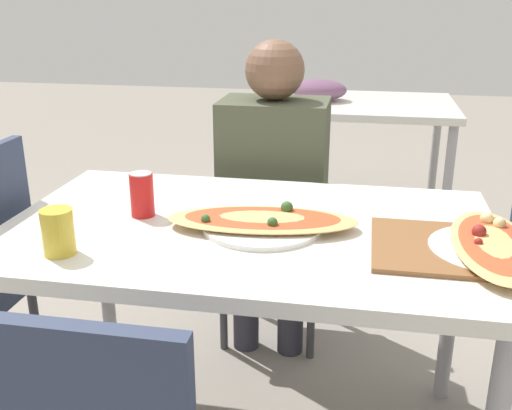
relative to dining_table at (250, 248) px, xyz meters
name	(u,v)px	position (x,y,z in m)	size (l,w,h in m)	color
dining_table	(250,248)	(0.00, 0.00, 0.00)	(1.33, 0.82, 0.74)	silver
chair_far_seated	(277,207)	(-0.03, 0.74, -0.14)	(0.40, 0.40, 0.92)	#2D3851
person_seated	(273,171)	(-0.03, 0.63, 0.04)	(0.39, 0.29, 1.18)	#2D2D38
pizza_main	(262,221)	(0.04, -0.02, 0.09)	(0.53, 0.32, 0.06)	white
soda_can	(142,195)	(-0.31, 0.01, 0.13)	(0.07, 0.07, 0.12)	red
drink_glass	(58,232)	(-0.41, -0.27, 0.13)	(0.08, 0.08, 0.11)	gold
serving_tray	(454,248)	(0.53, -0.08, 0.08)	(0.40, 0.33, 0.01)	brown
pizza_second	(493,246)	(0.62, -0.07, 0.09)	(0.31, 0.47, 0.06)	white
background_table	(349,111)	(0.20, 1.99, 0.02)	(1.10, 0.80, 0.86)	silver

